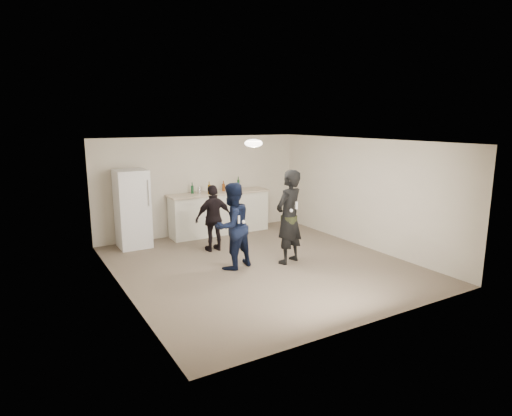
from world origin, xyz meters
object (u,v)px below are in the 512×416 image
fridge (132,209)px  shaker (199,190)px  woman (289,217)px  spectator (214,218)px  counter (220,214)px  man (232,226)px

fridge → shaker: bearing=3.6°
woman → spectator: (-0.98, 1.53, -0.22)m
counter → woman: 2.86m
man → counter: bearing=-125.9°
counter → woman: (0.22, -2.82, 0.44)m
man → spectator: size_ratio=1.14×
counter → shaker: shaker is taller
fridge → spectator: size_ratio=1.20×
shaker → spectator: bearing=-99.5°
spectator → fridge: bearing=-40.1°
fridge → man: bearing=-61.9°
woman → shaker: bearing=-95.3°
man → spectator: 1.25m
woman → counter: bearing=-105.6°
fridge → shaker: fridge is taller
shaker → spectator: (-0.22, -1.33, -0.43)m
man → spectator: (0.18, 1.24, -0.11)m
counter → shaker: 0.84m
woman → spectator: woman is taller
man → spectator: man is taller
counter → man: (-0.93, -2.53, 0.33)m
shaker → woman: size_ratio=0.09×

